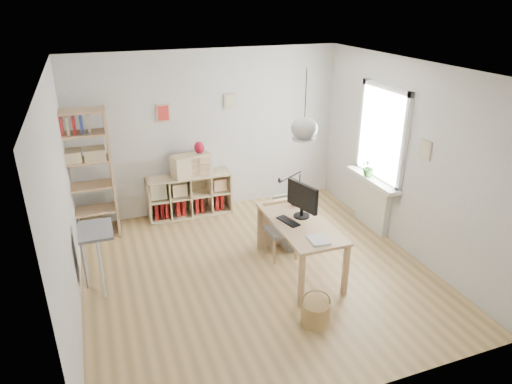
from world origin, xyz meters
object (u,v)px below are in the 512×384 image
object	(u,v)px
storage_chest	(300,227)
monitor	(302,198)
cube_shelf	(188,198)
drawer_chest	(191,165)
chair	(279,226)
desk	(300,227)
tall_bookshelf	(84,171)

from	to	relation	value
storage_chest	monitor	distance (m)	1.05
cube_shelf	drawer_chest	xyz separation A→B (m)	(0.08, -0.04, 0.60)
cube_shelf	chair	bearing A→B (deg)	-62.02
chair	monitor	xyz separation A→B (m)	(0.16, -0.36, 0.56)
desk	tall_bookshelf	world-z (taller)	tall_bookshelf
cube_shelf	monitor	world-z (taller)	monitor
storage_chest	drawer_chest	distance (m)	2.07
tall_bookshelf	chair	xyz separation A→B (m)	(2.50, -1.47, -0.63)
storage_chest	drawer_chest	bearing A→B (deg)	130.45
cube_shelf	chair	size ratio (longest dim) A/B	1.76
cube_shelf	monitor	xyz separation A→B (m)	(1.10, -2.11, 0.72)
tall_bookshelf	desk	bearing A→B (deg)	-37.01
desk	tall_bookshelf	bearing A→B (deg)	142.99
monitor	drawer_chest	xyz separation A→B (m)	(-1.02, 2.07, -0.12)
desk	monitor	xyz separation A→B (m)	(0.07, 0.12, 0.36)
tall_bookshelf	drawer_chest	size ratio (longest dim) A/B	3.17
storage_chest	chair	bearing A→B (deg)	-151.53
drawer_chest	monitor	bearing A→B (deg)	-78.17
desk	chair	xyz separation A→B (m)	(-0.09, 0.48, -0.20)
drawer_chest	chair	bearing A→B (deg)	-77.83
cube_shelf	chair	xyz separation A→B (m)	(0.93, -1.75, 0.16)
tall_bookshelf	drawer_chest	world-z (taller)	tall_bookshelf
tall_bookshelf	monitor	distance (m)	3.23
chair	storage_chest	bearing A→B (deg)	28.85
tall_bookshelf	chair	world-z (taller)	tall_bookshelf
chair	tall_bookshelf	bearing A→B (deg)	147.87
cube_shelf	tall_bookshelf	bearing A→B (deg)	-169.81
tall_bookshelf	monitor	xyz separation A→B (m)	(2.66, -1.83, -0.07)
desk	storage_chest	size ratio (longest dim) A/B	1.96
desk	monitor	distance (m)	0.39
cube_shelf	tall_bookshelf	distance (m)	1.77
desk	monitor	size ratio (longest dim) A/B	2.81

